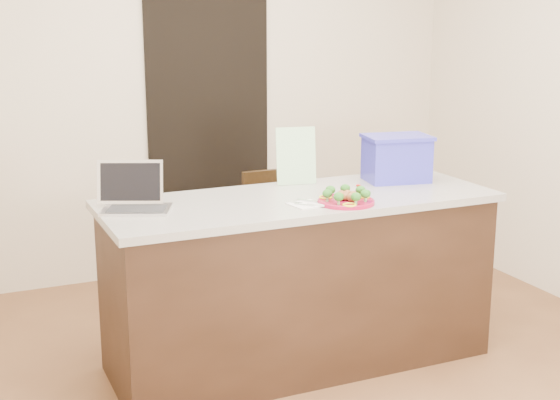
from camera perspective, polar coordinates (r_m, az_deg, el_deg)
name	(u,v)px	position (r m, az deg, el deg)	size (l,w,h in m)	color
ground	(319,380)	(4.15, 2.90, -12.99)	(4.00, 4.00, 0.00)	brown
room_shell	(323,63)	(3.71, 3.20, 9.95)	(4.00, 4.00, 4.00)	white
doorway	(209,134)	(5.64, -5.20, 4.85)	(0.90, 0.02, 2.00)	black
island	(299,280)	(4.17, 1.42, -5.90)	(2.06, 0.76, 0.92)	black
plate	(346,201)	(3.91, 4.85, -0.10)	(0.29, 0.29, 0.02)	maroon
meatballs	(346,196)	(3.91, 4.88, 0.30)	(0.12, 0.11, 0.04)	#925A2A
broccoli	(346,193)	(3.90, 4.87, 0.54)	(0.24, 0.24, 0.04)	#1B5215
pepper_rings	(346,199)	(3.91, 4.86, 0.04)	(0.25, 0.26, 0.01)	yellow
napkin	(306,205)	(3.87, 1.94, -0.34)	(0.15, 0.15, 0.01)	silver
fork	(302,204)	(3.87, 1.64, -0.26)	(0.08, 0.13, 0.00)	silver
knife	(313,203)	(3.87, 2.46, -0.25)	(0.08, 0.19, 0.01)	silver
yogurt_bottle	(358,192)	(4.03, 5.74, 0.56)	(0.03, 0.03, 0.07)	white
laptop	(133,196)	(3.85, -10.67, 0.27)	(0.39, 0.37, 0.23)	silver
leaflet	(296,156)	(4.31, 1.18, 3.25)	(0.22, 0.00, 0.32)	white
blue_box	(397,158)	(4.45, 8.52, 3.06)	(0.40, 0.32, 0.26)	#3333B8
chair	(275,228)	(5.07, -0.34, -2.05)	(0.38, 0.39, 0.85)	#301E0E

